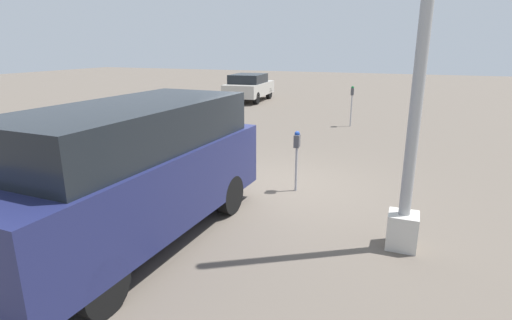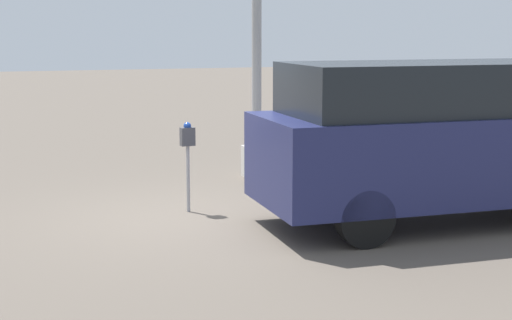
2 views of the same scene
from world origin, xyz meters
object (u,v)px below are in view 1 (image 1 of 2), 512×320
parking_meter_far (352,97)px  car_distant (249,87)px  parked_van (132,170)px  lamp_post (415,112)px  parking_meter_near (297,147)px

parking_meter_far → car_distant: parking_meter_far is taller
parking_meter_far → parked_van: parked_van is taller
parking_meter_far → car_distant: size_ratio=0.38×
parking_meter_far → parked_van: (10.72, -1.69, 0.05)m
parking_meter_far → parked_van: 10.86m
car_distant → lamp_post: bearing=-153.6°
parking_meter_near → parked_van: 3.54m
parking_meter_near → parking_meter_far: (-7.62, -0.02, 0.17)m
parked_van → lamp_post: bearing=110.3°
parking_meter_near → parked_van: (3.10, -1.71, 0.22)m
parking_meter_near → lamp_post: bearing=44.7°
parking_meter_near → parking_meter_far: size_ratio=0.85×
car_distant → parking_meter_far: bearing=-133.8°
parking_meter_near → lamp_post: (1.81, 2.19, 1.14)m
parking_meter_near → parking_meter_far: parking_meter_far is taller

